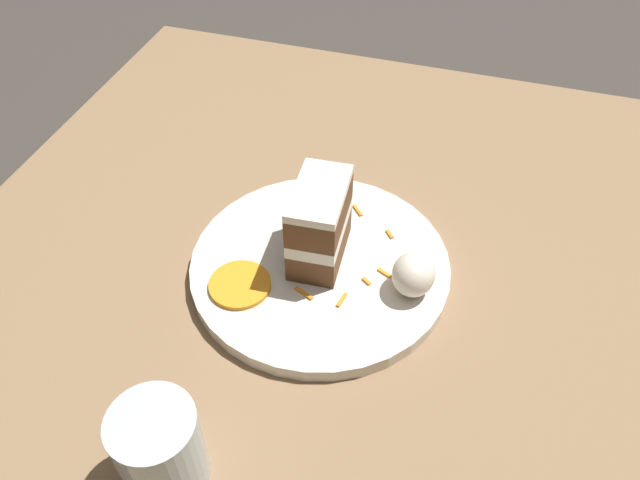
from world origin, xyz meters
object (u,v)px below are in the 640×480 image
object	(u,v)px
cream_dollop	(414,274)
drinking_glass	(161,452)
plate	(320,266)
orange_garnish	(240,285)
cake_slice	(320,223)

from	to	relation	value
cream_dollop	drinking_glass	bearing A→B (deg)	-32.43
plate	orange_garnish	xyz separation A→B (m)	(0.06, -0.08, 0.01)
cream_dollop	orange_garnish	xyz separation A→B (m)	(0.05, -0.19, -0.02)
cream_dollop	orange_garnish	distance (m)	0.20
orange_garnish	drinking_glass	distance (m)	0.22
plate	cream_dollop	world-z (taller)	cream_dollop
cream_dollop	drinking_glass	size ratio (longest dim) A/B	0.56
orange_garnish	drinking_glass	xyz separation A→B (m)	(0.22, 0.02, 0.02)
orange_garnish	plate	bearing A→B (deg)	130.42
plate	cake_slice	bearing A→B (deg)	-160.29
cake_slice	cream_dollop	world-z (taller)	cake_slice
cake_slice	orange_garnish	xyz separation A→B (m)	(0.08, -0.07, -0.05)
plate	drinking_glass	bearing A→B (deg)	-12.01
orange_garnish	drinking_glass	bearing A→B (deg)	4.30
cake_slice	cream_dollop	xyz separation A→B (m)	(0.02, 0.12, -0.03)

